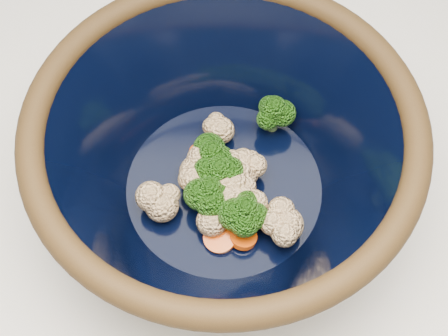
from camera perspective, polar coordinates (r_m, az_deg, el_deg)
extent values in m
cube|color=white|center=(1.05, 0.61, -12.69)|extent=(1.20, 1.20, 0.90)
cylinder|color=black|center=(0.61, 0.00, -2.82)|extent=(0.20, 0.20, 0.01)
torus|color=black|center=(0.50, 0.00, 3.83)|extent=(0.33, 0.33, 0.02)
cylinder|color=black|center=(0.59, 0.00, -1.74)|extent=(0.19, 0.19, 0.00)
cylinder|color=#608442|center=(0.58, -0.46, -1.35)|extent=(0.01, 0.01, 0.02)
ellipsoid|color=#316A14|center=(0.56, -0.47, -0.24)|extent=(0.04, 0.04, 0.03)
cylinder|color=#608442|center=(0.59, -1.09, 0.18)|extent=(0.01, 0.01, 0.02)
ellipsoid|color=#316A14|center=(0.57, -1.13, 1.28)|extent=(0.04, 0.04, 0.03)
cylinder|color=#608442|center=(0.62, 4.44, 4.18)|extent=(0.01, 0.01, 0.02)
ellipsoid|color=#316A14|center=(0.60, 4.59, 5.35)|extent=(0.04, 0.04, 0.03)
cylinder|color=#608442|center=(0.58, 0.22, -1.25)|extent=(0.01, 0.01, 0.02)
ellipsoid|color=#316A14|center=(0.57, 0.22, -0.31)|extent=(0.03, 0.03, 0.03)
cylinder|color=#608442|center=(0.57, 1.85, -4.88)|extent=(0.01, 0.01, 0.02)
ellipsoid|color=#316A14|center=(0.54, 1.91, -3.87)|extent=(0.04, 0.04, 0.03)
cylinder|color=#608442|center=(0.57, -1.30, -3.16)|extent=(0.01, 0.01, 0.02)
ellipsoid|color=#316A14|center=(0.55, -1.34, -2.14)|extent=(0.04, 0.04, 0.03)
sphere|color=beige|center=(0.58, 0.09, -0.86)|extent=(0.03, 0.03, 0.03)
sphere|color=beige|center=(0.58, 0.78, -0.03)|extent=(0.03, 0.03, 0.03)
sphere|color=beige|center=(0.61, -0.28, 3.46)|extent=(0.03, 0.03, 0.03)
sphere|color=beige|center=(0.57, -0.05, -2.38)|extent=(0.03, 0.03, 0.03)
sphere|color=beige|center=(0.58, 1.34, -0.18)|extent=(0.03, 0.03, 0.03)
sphere|color=beige|center=(0.56, -1.11, -4.89)|extent=(0.03, 0.03, 0.03)
sphere|color=beige|center=(0.58, 1.76, -0.25)|extent=(0.03, 0.03, 0.03)
sphere|color=beige|center=(0.56, 5.60, -5.20)|extent=(0.03, 0.03, 0.03)
sphere|color=beige|center=(0.56, 1.66, -3.93)|extent=(0.03, 0.03, 0.03)
sphere|color=beige|center=(0.58, -2.55, -0.39)|extent=(0.03, 0.03, 0.03)
sphere|color=beige|center=(0.57, 1.51, -2.91)|extent=(0.03, 0.03, 0.03)
sphere|color=beige|center=(0.57, -5.71, -3.43)|extent=(0.03, 0.03, 0.03)
cylinder|color=#E54A09|center=(0.56, 1.75, -6.33)|extent=(0.03, 0.03, 0.01)
cylinder|color=#E54A09|center=(0.60, -1.96, 1.23)|extent=(0.03, 0.03, 0.01)
cylinder|color=#E54A09|center=(0.59, 0.00, -1.44)|extent=(0.03, 0.03, 0.01)
cylinder|color=#E54A09|center=(0.56, -0.38, -6.34)|extent=(0.03, 0.03, 0.01)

